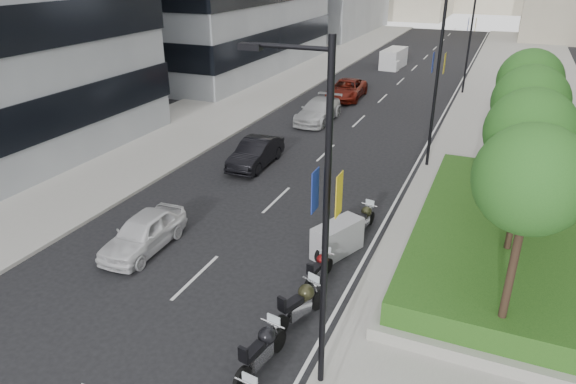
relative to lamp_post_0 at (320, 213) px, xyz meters
The scene contains 24 objects.
ground 6.62m from the lamp_post_0, 166.43° to the right, with size 160.00×160.00×0.00m, color black.
sidewalk_right 29.82m from the lamp_post_0, 80.49° to the left, with size 10.00×100.00×0.15m, color #9E9B93.
sidewalk_left 33.56m from the lamp_post_0, 119.10° to the left, with size 8.00×100.00×0.15m, color #9E9B93.
lane_edge 29.44m from the lamp_post_0, 90.88° to the left, with size 0.12×100.00×0.01m, color silver.
lane_centre 29.97m from the lamp_post_0, 101.01° to the left, with size 0.12×100.00×0.01m, color silver.
planter 11.73m from the lamp_post_0, 56.95° to the left, with size 10.00×14.00×0.40m, color #9F9E94.
hedge 11.50m from the lamp_post_0, 56.95° to the left, with size 9.40×13.40×0.80m, color #174313.
tree_0 5.30m from the lamp_post_0, 34.56° to the left, with size 2.80×2.80×6.30m.
tree_1 8.25m from the lamp_post_0, 58.11° to the left, with size 2.80×2.80×6.30m.
tree_2 11.84m from the lamp_post_0, 68.40° to the left, with size 2.80×2.80×6.30m.
tree_3 15.62m from the lamp_post_0, 73.81° to the left, with size 2.80×2.80×6.30m.
lamp_post_0 is the anchor object (origin of this frame).
lamp_post_1 17.00m from the lamp_post_0, 90.00° to the left, with size 2.34×0.45×9.00m.
lamp_post_2 35.00m from the lamp_post_0, 90.00° to the left, with size 2.34×0.45×9.00m.
motorcycle_2 4.70m from the lamp_post_0, behind, with size 0.78×2.34×1.17m.
motorcycle_3 5.12m from the lamp_post_0, 120.58° to the left, with size 1.07×2.32×1.20m.
motorcycle_4 6.53m from the lamp_post_0, 108.64° to the left, with size 0.66×1.99×0.99m.
motorcycle_5 8.00m from the lamp_post_0, 103.17° to the left, with size 1.64×2.33×1.31m.
motorcycle_6 9.82m from the lamp_post_0, 97.06° to the left, with size 0.69×2.07×1.03m.
car_a 10.34m from the lamp_post_0, 155.32° to the left, with size 1.68×4.18×1.42m, color white.
car_b 16.59m from the lamp_post_0, 122.01° to the left, with size 1.56×4.47×1.47m, color black.
car_c 24.69m from the lamp_post_0, 109.87° to the left, with size 2.12×5.21×1.51m, color #BABBBC.
car_d 31.21m from the lamp_post_0, 105.68° to the left, with size 2.50×5.43×1.51m, color #66150C.
delivery_van 44.93m from the lamp_post_0, 99.98° to the left, with size 2.03×4.64×1.90m.
Camera 1 is at (7.56, -8.85, 10.32)m, focal length 32.00 mm.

